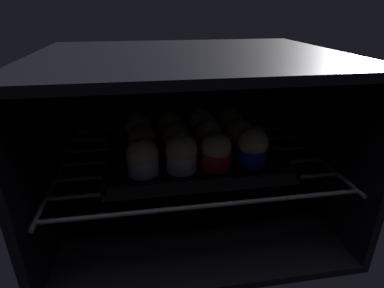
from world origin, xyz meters
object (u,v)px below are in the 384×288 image
at_px(muffin_row0_col0, 143,158).
at_px(muffin_row1_col3, 240,136).
at_px(muffin_row0_col2, 216,151).
at_px(muffin_row2_col1, 170,127).
at_px(baking_tray, 192,155).
at_px(muffin_row2_col3, 230,124).
at_px(muffin_row0_col1, 181,153).
at_px(muffin_row2_col2, 201,125).
at_px(muffin_row1_col0, 142,142).
at_px(muffin_row2_col0, 139,129).
at_px(muffin_row1_col2, 208,136).
at_px(muffin_row0_col3, 253,146).
at_px(muffin_row1_col1, 177,140).

xyz_separation_m(muffin_row0_col0, muffin_row1_col3, (0.21, 0.07, -0.00)).
bearing_deg(muffin_row0_col2, muffin_row2_col1, 116.92).
height_order(baking_tray, muffin_row2_col3, muffin_row2_col3).
height_order(muffin_row0_col1, muffin_row2_col3, muffin_row0_col1).
relative_size(muffin_row0_col1, muffin_row2_col1, 1.10).
bearing_deg(baking_tray, muffin_row2_col1, 118.90).
distance_m(baking_tray, muffin_row2_col2, 0.09).
height_order(muffin_row2_col1, muffin_row2_col3, same).
bearing_deg(muffin_row2_col2, muffin_row1_col0, -154.17).
relative_size(muffin_row0_col1, muffin_row2_col0, 1.10).
distance_m(muffin_row1_col2, muffin_row2_col1, 0.10).
xyz_separation_m(muffin_row0_col3, muffin_row1_col2, (-0.07, 0.07, -0.00)).
bearing_deg(muffin_row1_col2, muffin_row0_col0, -151.64).
xyz_separation_m(muffin_row0_col0, muffin_row0_col3, (0.21, 0.00, 0.00)).
relative_size(muffin_row2_col0, muffin_row2_col3, 1.01).
xyz_separation_m(muffin_row0_col2, muffin_row1_col2, (0.00, 0.08, -0.00)).
xyz_separation_m(muffin_row0_col2, muffin_row2_col2, (-0.00, 0.14, 0.00)).
distance_m(muffin_row2_col2, muffin_row2_col3, 0.07).
bearing_deg(muffin_row0_col3, muffin_row1_col1, 155.39).
xyz_separation_m(muffin_row0_col2, muffin_row0_col3, (0.07, 0.01, 0.00)).
bearing_deg(muffin_row2_col1, muffin_row1_col1, -85.68).
relative_size(baking_tray, muffin_row0_col0, 5.08).
distance_m(muffin_row0_col3, muffin_row2_col0, 0.26).
xyz_separation_m(muffin_row1_col2, muffin_row1_col3, (0.07, -0.00, -0.00)).
relative_size(baking_tray, muffin_row1_col1, 4.80).
bearing_deg(muffin_row1_col2, muffin_row2_col3, 46.04).
xyz_separation_m(muffin_row0_col2, muffin_row1_col0, (-0.14, 0.07, -0.00)).
relative_size(muffin_row1_col2, muffin_row2_col0, 0.98).
bearing_deg(muffin_row1_col2, muffin_row1_col3, -4.02).
distance_m(muffin_row2_col1, muffin_row2_col3, 0.14).
relative_size(muffin_row1_col1, muffin_row2_col1, 0.99).
xyz_separation_m(muffin_row2_col0, muffin_row2_col3, (0.21, 0.00, -0.00)).
distance_m(muffin_row1_col0, muffin_row1_col3, 0.21).
relative_size(baking_tray, muffin_row0_col3, 4.45).
height_order(baking_tray, muffin_row0_col2, muffin_row0_col2).
bearing_deg(muffin_row1_col2, muffin_row0_col1, -132.12).
bearing_deg(muffin_row1_col0, muffin_row2_col0, 94.55).
height_order(muffin_row0_col1, muffin_row1_col1, muffin_row0_col1).
bearing_deg(muffin_row1_col0, muffin_row1_col1, -4.13).
bearing_deg(muffin_row2_col2, muffin_row0_col3, -60.81).
xyz_separation_m(muffin_row0_col0, muffin_row0_col1, (0.07, 0.00, 0.00)).
distance_m(baking_tray, muffin_row0_col0, 0.13).
bearing_deg(baking_tray, muffin_row0_col1, -114.12).
bearing_deg(muffin_row2_col1, muffin_row2_col0, 176.57).
bearing_deg(muffin_row0_col3, muffin_row0_col2, -175.85).
distance_m(baking_tray, muffin_row2_col1, 0.09).
xyz_separation_m(muffin_row2_col2, muffin_row2_col3, (0.07, 0.01, -0.00)).
distance_m(muffin_row1_col0, muffin_row2_col2, 0.15).
relative_size(muffin_row1_col2, muffin_row1_col3, 0.99).
height_order(muffin_row0_col1, muffin_row0_col3, muffin_row0_col1).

